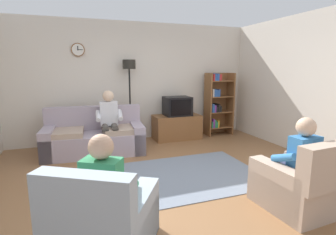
# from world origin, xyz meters

# --- Properties ---
(ground_plane) EXTENTS (12.00, 12.00, 0.00)m
(ground_plane) POSITION_xyz_m (0.00, 0.00, 0.00)
(ground_plane) COLOR #8C603D
(back_wall_assembly) EXTENTS (6.20, 0.17, 2.70)m
(back_wall_assembly) POSITION_xyz_m (-0.00, 2.66, 1.35)
(back_wall_assembly) COLOR silver
(back_wall_assembly) RESTS_ON ground_plane
(right_wall) EXTENTS (0.12, 5.80, 2.70)m
(right_wall) POSITION_xyz_m (2.86, 0.00, 1.35)
(right_wall) COLOR silver
(right_wall) RESTS_ON ground_plane
(couch) EXTENTS (1.96, 1.03, 0.90)m
(couch) POSITION_xyz_m (-1.03, 1.81, 0.31)
(couch) COLOR #A899A8
(couch) RESTS_ON ground_plane
(tv_stand) EXTENTS (1.10, 0.56, 0.57)m
(tv_stand) POSITION_xyz_m (0.90, 2.25, 0.29)
(tv_stand) COLOR brown
(tv_stand) RESTS_ON ground_plane
(tv) EXTENTS (0.60, 0.49, 0.44)m
(tv) POSITION_xyz_m (0.90, 2.23, 0.79)
(tv) COLOR black
(tv) RESTS_ON tv_stand
(bookshelf) EXTENTS (0.68, 0.36, 1.55)m
(bookshelf) POSITION_xyz_m (2.01, 2.32, 0.80)
(bookshelf) COLOR brown
(bookshelf) RESTS_ON ground_plane
(floor_lamp) EXTENTS (0.28, 0.28, 1.85)m
(floor_lamp) POSITION_xyz_m (-0.19, 2.35, 1.45)
(floor_lamp) COLOR black
(floor_lamp) RESTS_ON ground_plane
(armchair_near_window) EXTENTS (1.14, 1.17, 0.90)m
(armchair_near_window) POSITION_xyz_m (-1.18, -1.22, 0.29)
(armchair_near_window) COLOR #9EADBC
(armchair_near_window) RESTS_ON ground_plane
(armchair_near_bookshelf) EXTENTS (0.85, 0.93, 0.90)m
(armchair_near_bookshelf) POSITION_xyz_m (1.12, -1.22, 0.29)
(armchair_near_bookshelf) COLOR tan
(armchair_near_bookshelf) RESTS_ON ground_plane
(area_rug) EXTENTS (2.20, 1.70, 0.01)m
(area_rug) POSITION_xyz_m (0.30, 0.15, 0.01)
(area_rug) COLOR slate
(area_rug) RESTS_ON ground_plane
(person_on_couch) EXTENTS (0.53, 0.56, 1.24)m
(person_on_couch) POSITION_xyz_m (-0.74, 1.70, 0.70)
(person_on_couch) COLOR silver
(person_on_couch) RESTS_ON ground_plane
(person_in_left_armchair) EXTENTS (0.61, 0.64, 1.12)m
(person_in_left_armchair) POSITION_xyz_m (-1.13, -1.14, 0.60)
(person_in_left_armchair) COLOR #338C59
(person_in_left_armchair) RESTS_ON ground_plane
(person_in_right_armchair) EXTENTS (0.53, 0.55, 1.12)m
(person_in_right_armchair) POSITION_xyz_m (1.11, -1.13, 0.60)
(person_in_right_armchair) COLOR #3372B2
(person_in_right_armchair) RESTS_ON ground_plane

